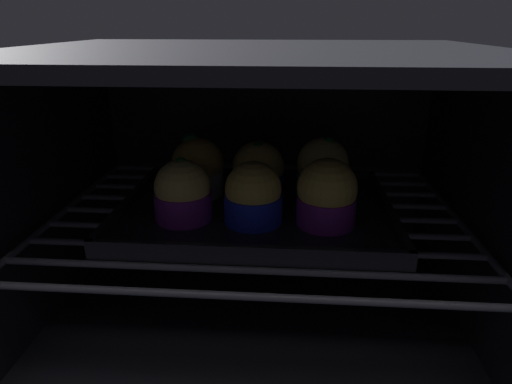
{
  "coord_description": "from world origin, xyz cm",
  "views": [
    {
      "loc": [
        4.07,
        -32.42,
        38.35
      ],
      "look_at": [
        0.0,
        21.21,
        17.32
      ],
      "focal_mm": 30.65,
      "sensor_mm": 36.0,
      "label": 1
    }
  ],
  "objects_px": {
    "muffin_row0_col0": "(183,193)",
    "muffin_row0_col1": "(256,196)",
    "muffin_row1_col2": "(322,170)",
    "muffin_row1_col0": "(198,169)",
    "baking_tray": "(256,210)",
    "muffin_row0_col2": "(327,195)",
    "muffin_row1_col1": "(260,172)"
  },
  "relations": [
    {
      "from": "muffin_row0_col0",
      "to": "muffin_row0_col1",
      "type": "height_order",
      "value": "muffin_row0_col0"
    },
    {
      "from": "muffin_row0_col0",
      "to": "muffin_row0_col1",
      "type": "distance_m",
      "value": 0.09
    },
    {
      "from": "muffin_row0_col0",
      "to": "muffin_row1_col2",
      "type": "height_order",
      "value": "muffin_row1_col2"
    },
    {
      "from": "muffin_row0_col1",
      "to": "muffin_row1_col0",
      "type": "height_order",
      "value": "muffin_row1_col0"
    },
    {
      "from": "baking_tray",
      "to": "muffin_row0_col0",
      "type": "xyz_separation_m",
      "value": [
        -0.09,
        -0.04,
        0.04
      ]
    },
    {
      "from": "muffin_row0_col1",
      "to": "baking_tray",
      "type": "bearing_deg",
      "value": 94.21
    },
    {
      "from": "muffin_row1_col0",
      "to": "muffin_row1_col2",
      "type": "distance_m",
      "value": 0.17
    },
    {
      "from": "muffin_row0_col2",
      "to": "muffin_row1_col2",
      "type": "xyz_separation_m",
      "value": [
        0.0,
        0.09,
        0.0
      ]
    },
    {
      "from": "muffin_row0_col0",
      "to": "muffin_row1_col1",
      "type": "xyz_separation_m",
      "value": [
        0.09,
        0.09,
        0.0
      ]
    },
    {
      "from": "baking_tray",
      "to": "muffin_row1_col1",
      "type": "xyz_separation_m",
      "value": [
        0.0,
        0.04,
        0.04
      ]
    },
    {
      "from": "muffin_row0_col1",
      "to": "muffin_row1_col1",
      "type": "height_order",
      "value": "muffin_row1_col1"
    },
    {
      "from": "muffin_row0_col0",
      "to": "muffin_row1_col0",
      "type": "height_order",
      "value": "muffin_row1_col0"
    },
    {
      "from": "baking_tray",
      "to": "muffin_row1_col1",
      "type": "height_order",
      "value": "muffin_row1_col1"
    },
    {
      "from": "baking_tray",
      "to": "muffin_row1_col0",
      "type": "xyz_separation_m",
      "value": [
        -0.09,
        0.04,
        0.04
      ]
    },
    {
      "from": "muffin_row0_col1",
      "to": "muffin_row1_col2",
      "type": "xyz_separation_m",
      "value": [
        0.09,
        0.09,
        0.01
      ]
    },
    {
      "from": "baking_tray",
      "to": "muffin_row1_col2",
      "type": "relative_size",
      "value": 4.03
    },
    {
      "from": "muffin_row1_col2",
      "to": "muffin_row0_col0",
      "type": "bearing_deg",
      "value": -154.03
    },
    {
      "from": "muffin_row0_col1",
      "to": "muffin_row1_col2",
      "type": "height_order",
      "value": "muffin_row1_col2"
    },
    {
      "from": "muffin_row0_col1",
      "to": "muffin_row0_col2",
      "type": "relative_size",
      "value": 0.93
    },
    {
      "from": "muffin_row0_col2",
      "to": "muffin_row1_col1",
      "type": "height_order",
      "value": "muffin_row0_col2"
    },
    {
      "from": "muffin_row0_col2",
      "to": "muffin_row1_col0",
      "type": "xyz_separation_m",
      "value": [
        -0.17,
        0.09,
        -0.0
      ]
    },
    {
      "from": "baking_tray",
      "to": "muffin_row1_col1",
      "type": "bearing_deg",
      "value": 85.95
    },
    {
      "from": "muffin_row0_col1",
      "to": "muffin_row1_col2",
      "type": "bearing_deg",
      "value": 45.87
    },
    {
      "from": "muffin_row0_col2",
      "to": "muffin_row1_col0",
      "type": "distance_m",
      "value": 0.2
    },
    {
      "from": "muffin_row0_col0",
      "to": "muffin_row0_col1",
      "type": "relative_size",
      "value": 1.03
    },
    {
      "from": "muffin_row1_col0",
      "to": "muffin_row1_col2",
      "type": "height_order",
      "value": "muffin_row1_col2"
    },
    {
      "from": "muffin_row1_col1",
      "to": "muffin_row1_col2",
      "type": "bearing_deg",
      "value": 0.39
    },
    {
      "from": "muffin_row0_col2",
      "to": "muffin_row1_col0",
      "type": "relative_size",
      "value": 0.95
    },
    {
      "from": "baking_tray",
      "to": "muffin_row1_col2",
      "type": "height_order",
      "value": "muffin_row1_col2"
    },
    {
      "from": "baking_tray",
      "to": "muffin_row0_col1",
      "type": "xyz_separation_m",
      "value": [
        0.0,
        -0.05,
        0.04
      ]
    },
    {
      "from": "muffin_row1_col0",
      "to": "baking_tray",
      "type": "bearing_deg",
      "value": -26.77
    },
    {
      "from": "muffin_row0_col0",
      "to": "muffin_row1_col1",
      "type": "bearing_deg",
      "value": 43.33
    }
  ]
}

